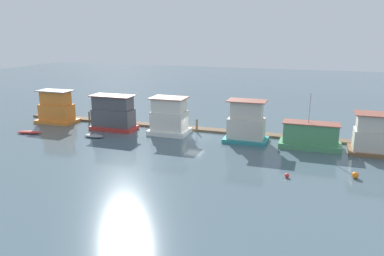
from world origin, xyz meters
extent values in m
plane|color=#475B66|center=(0.00, 0.00, 0.00)|extent=(200.00, 200.00, 0.00)
cube|color=brown|center=(0.00, 3.31, 0.15)|extent=(59.60, 1.80, 0.30)
cube|color=orange|center=(-23.35, 0.54, 0.25)|extent=(6.29, 3.72, 0.49)
cube|color=orange|center=(-23.35, 0.54, 1.72)|extent=(5.19, 2.62, 2.44)
cube|color=orange|center=(-23.35, 0.54, 4.00)|extent=(4.57, 2.01, 2.13)
cube|color=slate|center=(-23.35, 0.54, 5.13)|extent=(5.49, 2.92, 0.12)
cube|color=red|center=(-12.49, -0.43, 0.27)|extent=(6.66, 3.30, 0.54)
cube|color=#4C4C51|center=(-12.49, -0.43, 1.82)|extent=(6.05, 2.69, 2.55)
cube|color=#4C4C51|center=(-12.49, -0.43, 4.06)|extent=(5.71, 2.35, 1.94)
cube|color=brown|center=(-12.49, -0.43, 5.09)|extent=(6.35, 2.99, 0.12)
cube|color=white|center=(-3.73, -0.03, 0.34)|extent=(5.47, 4.04, 0.67)
cube|color=silver|center=(-3.73, -0.03, 1.98)|extent=(4.68, 3.25, 2.61)
cube|color=silver|center=(-3.73, -0.03, 4.22)|extent=(4.33, 2.90, 1.87)
cube|color=brown|center=(-3.73, -0.03, 5.21)|extent=(4.98, 3.55, 0.12)
cube|color=teal|center=(7.31, -0.29, 0.24)|extent=(5.69, 3.73, 0.49)
cube|color=beige|center=(7.31, -0.29, 1.82)|extent=(4.71, 2.74, 2.66)
cube|color=beige|center=(7.31, -0.29, 4.29)|extent=(4.03, 2.06, 2.28)
cube|color=brown|center=(7.31, -0.29, 5.49)|extent=(5.01, 3.04, 0.12)
cube|color=#4C9360|center=(15.46, -0.46, 0.33)|extent=(7.50, 3.31, 0.67)
cube|color=#4C9360|center=(15.46, -0.46, 1.90)|extent=(6.54, 2.35, 2.47)
cube|color=brown|center=(15.46, -0.46, 3.20)|extent=(6.84, 2.65, 0.12)
cylinder|color=#B2B2B7|center=(15.12, -0.46, 5.11)|extent=(0.12, 0.12, 3.70)
cube|color=brown|center=(23.55, -0.40, 0.23)|extent=(7.21, 4.01, 0.45)
cube|color=beige|center=(23.55, -0.40, 1.67)|extent=(6.30, 3.10, 2.42)
cube|color=beige|center=(23.55, -0.40, 3.83)|extent=(5.88, 2.68, 1.89)
ellipsoid|color=red|center=(-22.77, -6.40, 0.20)|extent=(3.77, 1.80, 0.40)
cube|color=#997F60|center=(-22.77, -6.40, 0.34)|extent=(0.35, 0.87, 0.08)
ellipsoid|color=gray|center=(-12.98, -5.07, 0.20)|extent=(2.92, 1.38, 0.41)
cube|color=#997F60|center=(-12.98, -5.07, 0.35)|extent=(0.18, 1.12, 0.08)
cylinder|color=brown|center=(-18.45, 2.16, 0.90)|extent=(0.27, 0.27, 1.80)
cylinder|color=brown|center=(-0.34, 2.16, 0.96)|extent=(0.32, 0.32, 1.92)
sphere|color=orange|center=(20.10, -9.52, 0.34)|extent=(0.68, 0.68, 0.68)
sphere|color=red|center=(13.64, -11.50, 0.22)|extent=(0.45, 0.45, 0.45)
camera|label=1|loc=(15.89, -47.77, 14.30)|focal=35.00mm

